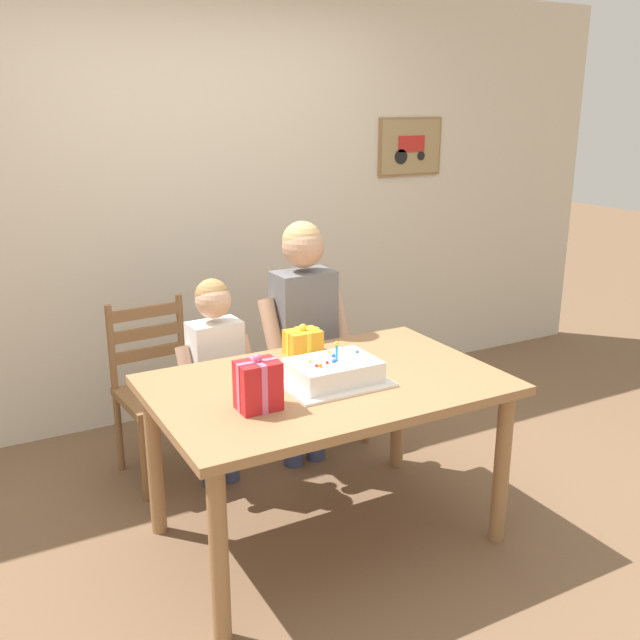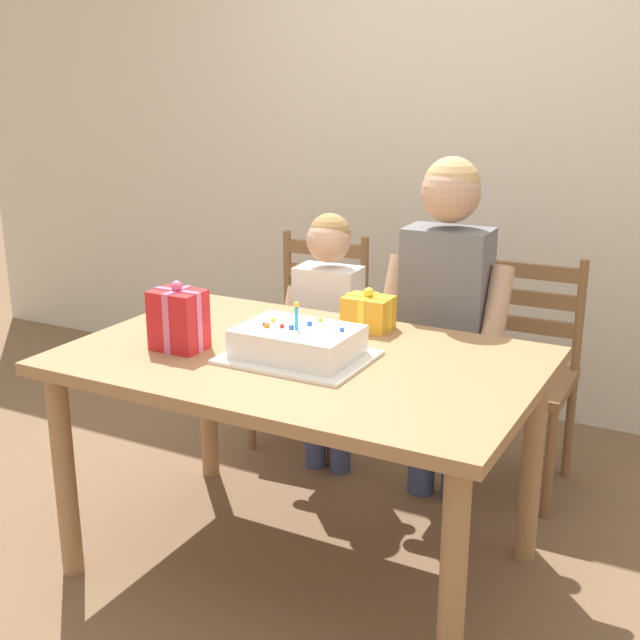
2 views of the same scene
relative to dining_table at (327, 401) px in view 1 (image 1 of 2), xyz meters
The scene contains 10 objects.
ground_plane 0.66m from the dining_table, ahead, with size 20.00×20.00×0.00m, color brown.
back_wall 1.81m from the dining_table, 89.81° to the left, with size 6.40×0.11×2.60m.
dining_table is the anchor object (origin of this frame).
birthday_cake 0.15m from the dining_table, 74.00° to the right, with size 0.44×0.34×0.19m.
gift_box_red_large 0.44m from the dining_table, 161.00° to the right, with size 0.17×0.13×0.23m.
gift_box_beside_cake 0.39m from the dining_table, 78.95° to the left, with size 0.17×0.13×0.15m.
chair_left 1.06m from the dining_table, 116.62° to the left, with size 0.45×0.45×0.92m.
chair_right 1.06m from the dining_table, 63.59° to the left, with size 0.43×0.43×0.92m.
child_older 0.73m from the dining_table, 70.46° to the left, with size 0.48×0.28×1.33m.
child_younger 0.72m from the dining_table, 110.50° to the left, with size 0.40×0.23×1.09m.
Camera 1 is at (-1.40, -2.49, 1.89)m, focal length 40.21 mm.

